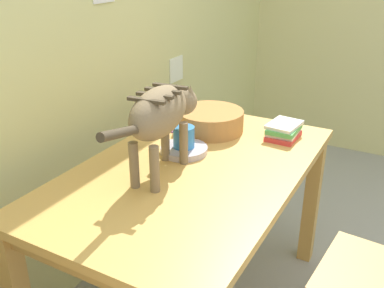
% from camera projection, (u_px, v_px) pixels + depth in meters
% --- Properties ---
extents(wall_rear, '(4.97, 0.11, 2.50)m').
position_uv_depth(wall_rear, '(74.00, 28.00, 1.92)').
color(wall_rear, '#D3D187').
rests_on(wall_rear, ground_plane).
extents(dining_table, '(1.37, 0.84, 0.76)m').
position_uv_depth(dining_table, '(192.00, 186.00, 1.81)').
color(dining_table, tan).
rests_on(dining_table, ground_plane).
extents(cat, '(0.65, 0.19, 0.35)m').
position_uv_depth(cat, '(162.00, 114.00, 1.63)').
color(cat, '#7D684C').
rests_on(cat, dining_table).
extents(saucer_bowl, '(0.21, 0.21, 0.03)m').
position_uv_depth(saucer_bowl, '(184.00, 150.00, 1.89)').
color(saucer_bowl, '#B6A8B1').
rests_on(saucer_bowl, dining_table).
extents(coffee_mug, '(0.14, 0.09, 0.09)m').
position_uv_depth(coffee_mug, '(184.00, 137.00, 1.87)').
color(coffee_mug, '#307DC8').
rests_on(coffee_mug, saucer_bowl).
extents(magazine, '(0.30, 0.27, 0.01)m').
position_uv_depth(magazine, '(193.00, 126.00, 2.19)').
color(magazine, '#8E4497').
rests_on(magazine, dining_table).
extents(book_stack, '(0.19, 0.15, 0.07)m').
position_uv_depth(book_stack, '(284.00, 131.00, 2.04)').
color(book_stack, red).
rests_on(book_stack, dining_table).
extents(wicker_basket, '(0.32, 0.32, 0.10)m').
position_uv_depth(wicker_basket, '(210.00, 120.00, 2.11)').
color(wicker_basket, '#B47A40').
rests_on(wicker_basket, dining_table).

